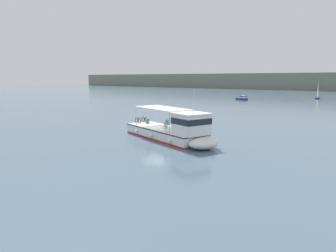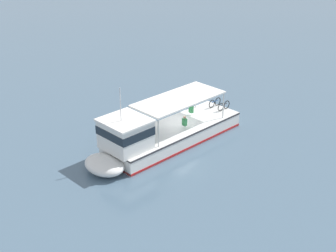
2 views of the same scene
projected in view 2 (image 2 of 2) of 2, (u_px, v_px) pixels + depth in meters
The scene contains 2 objects.
ground_plane at pixel (178, 135), 35.21m from camera, with size 400.00×400.00×0.00m, color slate.
ferry_main at pixel (157, 135), 32.86m from camera, with size 13.07×6.41×5.32m.
Camera 2 is at (27.62, 15.19, 15.71)m, focal length 51.23 mm.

